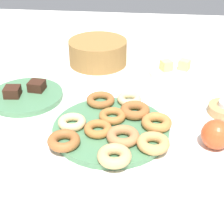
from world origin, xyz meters
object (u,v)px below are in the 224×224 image
at_px(melon_chunk_left, 166,65).
at_px(donut_2, 157,122).
at_px(donut_3, 72,122).
at_px(fruit_bowl, 174,75).
at_px(donut_0, 64,141).
at_px(donut_4, 123,136).
at_px(donut_5, 101,100).
at_px(brownie_far, 37,86).
at_px(donut_10, 129,99).
at_px(donut_9, 98,129).
at_px(donut_1, 135,110).
at_px(donut_plate, 111,129).
at_px(melon_chunk_right, 184,65).
at_px(basket, 98,52).
at_px(apple, 216,134).
at_px(donut_6, 111,116).
at_px(cake_plate, 26,96).
at_px(donut_8, 153,143).
at_px(donut_7, 114,156).
at_px(brownie_near, 12,92).

bearing_deg(melon_chunk_left, donut_2, -95.86).
relative_size(donut_3, fruit_bowl, 0.43).
xyz_separation_m(donut_0, donut_4, (0.15, 0.04, 0.00)).
height_order(donut_5, brownie_far, brownie_far).
bearing_deg(donut_10, donut_9, -113.16).
bearing_deg(donut_4, donut_1, 79.32).
height_order(donut_plate, donut_5, donut_5).
xyz_separation_m(donut_10, melon_chunk_right, (0.18, 0.22, 0.03)).
height_order(melon_chunk_left, melon_chunk_right, same).
bearing_deg(donut_9, brownie_far, 137.22).
bearing_deg(donut_0, basket, 89.08).
height_order(donut_plate, donut_10, donut_10).
relative_size(donut_3, melon_chunk_left, 2.20).
bearing_deg(donut_1, donut_4, -100.68).
bearing_deg(apple, brownie_far, 157.54).
bearing_deg(donut_9, apple, -1.43).
bearing_deg(melon_chunk_right, brownie_far, -161.14).
bearing_deg(donut_9, basket, 98.14).
bearing_deg(donut_6, basket, 103.02).
height_order(donut_6, donut_10, same).
height_order(donut_6, cake_plate, donut_6).
relative_size(donut_1, donut_4, 0.99).
distance_m(donut_8, cake_plate, 0.48).
relative_size(donut_3, donut_4, 0.89).
relative_size(donut_4, fruit_bowl, 0.48).
bearing_deg(apple, donut_3, 175.25).
bearing_deg(donut_6, donut_5, 115.65).
xyz_separation_m(donut_0, donut_5, (0.07, 0.22, -0.00)).
distance_m(donut_8, donut_9, 0.16).
relative_size(donut_7, apple, 1.06).
bearing_deg(donut_2, melon_chunk_right, 73.96).
distance_m(donut_6, cake_plate, 0.32).
relative_size(donut_2, brownie_far, 1.73).
distance_m(donut_10, melon_chunk_right, 0.29).
relative_size(brownie_near, apple, 0.62).
bearing_deg(donut_2, donut_8, -95.28).
bearing_deg(donut_5, fruit_bowl, 42.18).
height_order(donut_10, apple, apple).
height_order(donut_plate, donut_6, donut_6).
bearing_deg(donut_5, donut_8, -51.65).
bearing_deg(cake_plate, donut_5, -7.14).
bearing_deg(donut_plate, donut_9, -135.67).
xyz_separation_m(fruit_bowl, apple, (0.09, -0.38, 0.02)).
relative_size(donut_0, donut_9, 1.11).
bearing_deg(donut_3, donut_2, 5.29).
height_order(donut_10, brownie_near, brownie_near).
height_order(brownie_far, fruit_bowl, brownie_far).
height_order(donut_1, apple, apple).
relative_size(donut_10, basket, 0.33).
relative_size(fruit_bowl, melon_chunk_right, 5.16).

